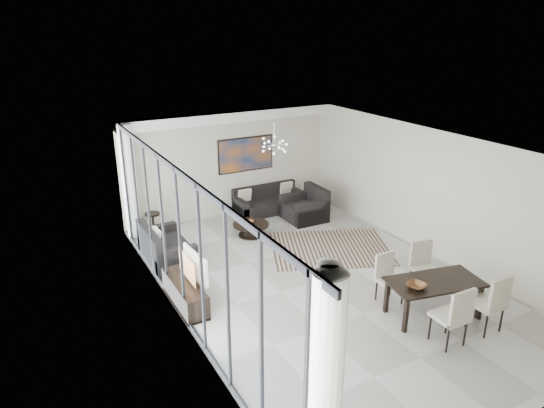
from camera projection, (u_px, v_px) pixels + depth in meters
room_shell at (341, 212)px, 9.87m from camera, size 6.00×9.00×2.90m
window_wall at (185, 245)px, 8.36m from camera, size 0.37×8.95×2.90m
soffit at (231, 117)px, 12.73m from camera, size 5.98×0.40×0.26m
painting at (246, 154)px, 13.49m from camera, size 1.68×0.04×0.98m
chandelier at (274, 145)px, 11.53m from camera, size 0.66×0.66×0.71m
rug at (330, 248)px, 11.63m from camera, size 3.39×3.06×0.01m
coffee_table at (251, 229)px, 12.28m from camera, size 0.92×0.92×0.32m
bowl_coffee at (250, 222)px, 12.22m from camera, size 0.25×0.25×0.08m
sofa_main at (269, 203)px, 13.87m from camera, size 1.99×0.82×0.72m
loveseat at (165, 250)px, 10.92m from camera, size 0.92×1.64×0.82m
armchair at (305, 209)px, 13.28m from camera, size 1.02×1.08×0.89m
side_table at (153, 220)px, 12.39m from camera, size 0.39×0.39×0.54m
tv_console at (185, 293)px, 9.23m from camera, size 0.43×1.52×0.47m
television at (191, 266)px, 9.16m from camera, size 0.21×0.97×0.56m
dining_table at (434, 285)px, 8.75m from camera, size 1.84×1.19×0.71m
dining_chair_sw at (455, 313)px, 7.88m from camera, size 0.52×0.52×1.10m
dining_chair_se at (493, 300)px, 8.24m from camera, size 0.52×0.52×1.11m
dining_chair_nw at (388, 274)px, 9.27m from camera, size 0.45×0.45×0.97m
dining_chair_ne at (423, 263)px, 9.62m from camera, size 0.56×0.56×1.04m
bowl_dining at (416, 286)px, 8.47m from camera, size 0.40×0.40×0.08m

